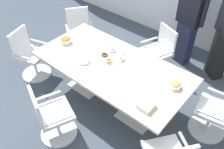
# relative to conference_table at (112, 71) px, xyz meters

# --- Properties ---
(ground_plane) EXTENTS (10.00, 10.00, 0.01)m
(ground_plane) POSITION_rel_conference_table_xyz_m (0.00, 0.00, -0.63)
(ground_plane) COLOR #3D4754
(conference_table) EXTENTS (2.40, 1.20, 0.75)m
(conference_table) POSITION_rel_conference_table_xyz_m (0.00, 0.00, 0.00)
(conference_table) COLOR #CCB793
(conference_table) RESTS_ON ground
(office_chair_0) EXTENTS (0.70, 0.70, 0.91)m
(office_chair_0) POSITION_rel_conference_table_xyz_m (0.17, 1.10, -0.22)
(office_chair_0) COLOR silver
(office_chair_0) RESTS_ON ground
(office_chair_1) EXTENTS (0.75, 0.75, 0.91)m
(office_chair_1) POSITION_rel_conference_table_xyz_m (-1.39, 0.64, -0.22)
(office_chair_1) COLOR silver
(office_chair_1) RESTS_ON ground
(office_chair_2) EXTENTS (0.68, 0.68, 0.91)m
(office_chair_2) POSITION_rel_conference_table_xyz_m (-1.55, -0.45, -0.22)
(office_chair_2) COLOR silver
(office_chair_2) RESTS_ON ground
(office_chair_3) EXTENTS (0.70, 0.70, 0.91)m
(office_chair_3) POSITION_rel_conference_table_xyz_m (-0.17, -1.10, -0.22)
(office_chair_3) COLOR silver
(office_chair_3) RESTS_ON ground
(office_chair_5) EXTENTS (0.62, 0.62, 0.91)m
(office_chair_5) POSITION_rel_conference_table_xyz_m (1.55, 0.45, -0.22)
(office_chair_5) COLOR silver
(office_chair_5) RESTS_ON ground
(person_standing_0) EXTENTS (0.61, 0.33, 1.77)m
(person_standing_0) POSITION_rel_conference_table_xyz_m (0.37, 1.70, 0.30)
(person_standing_0) COLOR #232842
(person_standing_0) RESTS_ON ground
(snack_bowl_pretzels) EXTENTS (0.19, 0.19, 0.11)m
(snack_bowl_pretzels) POSITION_rel_conference_table_xyz_m (-0.97, -0.05, 0.18)
(snack_bowl_pretzels) COLOR white
(snack_bowl_pretzels) RESTS_ON conference_table
(snack_bowl_cookies) EXTENTS (0.18, 0.18, 0.09)m
(snack_bowl_cookies) POSITION_rel_conference_table_xyz_m (0.96, 0.19, 0.17)
(snack_bowl_cookies) COLOR white
(snack_bowl_cookies) RESTS_ON conference_table
(donut_platter) EXTENTS (0.38, 0.38, 0.04)m
(donut_platter) POSITION_rel_conference_table_xyz_m (-0.10, 0.16, 0.14)
(donut_platter) COLOR white
(donut_platter) RESTS_ON conference_table
(plate_stack) EXTENTS (0.18, 0.18, 0.03)m
(plate_stack) POSITION_rel_conference_table_xyz_m (-0.37, -0.23, 0.14)
(plate_stack) COLOR white
(plate_stack) RESTS_ON conference_table
(napkin_pile) EXTENTS (0.19, 0.19, 0.07)m
(napkin_pile) POSITION_rel_conference_table_xyz_m (0.87, -0.36, 0.16)
(napkin_pile) COLOR white
(napkin_pile) RESTS_ON conference_table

